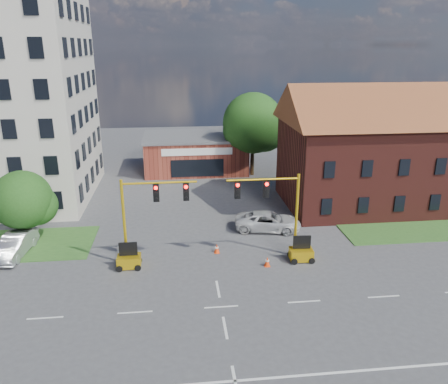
{
  "coord_description": "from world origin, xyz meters",
  "views": [
    {
      "loc": [
        -2.28,
        -22.0,
        14.6
      ],
      "look_at": [
        1.27,
        10.0,
        3.73
      ],
      "focal_mm": 35.0,
      "sensor_mm": 36.0,
      "label": 1
    }
  ],
  "objects_px": {
    "signal_mast_east": "(274,206)",
    "signal_mast_west": "(148,211)",
    "trailer_east": "(301,253)",
    "pickup_white": "(268,221)",
    "trailer_west": "(129,260)"
  },
  "relations": [
    {
      "from": "signal_mast_east",
      "to": "trailer_west",
      "type": "xyz_separation_m",
      "value": [
        -10.16,
        -0.53,
        -3.35
      ]
    },
    {
      "from": "trailer_east",
      "to": "signal_mast_east",
      "type": "bearing_deg",
      "value": 159.8
    },
    {
      "from": "signal_mast_west",
      "to": "signal_mast_east",
      "type": "height_order",
      "value": "same"
    },
    {
      "from": "pickup_white",
      "to": "signal_mast_west",
      "type": "bearing_deg",
      "value": 128.72
    },
    {
      "from": "signal_mast_west",
      "to": "signal_mast_east",
      "type": "xyz_separation_m",
      "value": [
        8.71,
        0.0,
        0.0
      ]
    },
    {
      "from": "signal_mast_east",
      "to": "trailer_east",
      "type": "bearing_deg",
      "value": -23.23
    },
    {
      "from": "signal_mast_east",
      "to": "trailer_west",
      "type": "height_order",
      "value": "signal_mast_east"
    },
    {
      "from": "signal_mast_west",
      "to": "trailer_west",
      "type": "height_order",
      "value": "signal_mast_west"
    },
    {
      "from": "signal_mast_east",
      "to": "signal_mast_west",
      "type": "bearing_deg",
      "value": 180.0
    },
    {
      "from": "trailer_east",
      "to": "pickup_white",
      "type": "height_order",
      "value": "trailer_east"
    },
    {
      "from": "pickup_white",
      "to": "trailer_west",
      "type": "bearing_deg",
      "value": 127.81
    },
    {
      "from": "signal_mast_west",
      "to": "trailer_east",
      "type": "distance_m",
      "value": 11.16
    },
    {
      "from": "signal_mast_west",
      "to": "trailer_west",
      "type": "bearing_deg",
      "value": -160.13
    },
    {
      "from": "signal_mast_west",
      "to": "signal_mast_east",
      "type": "distance_m",
      "value": 8.71
    },
    {
      "from": "signal_mast_west",
      "to": "trailer_east",
      "type": "bearing_deg",
      "value": -4.4
    }
  ]
}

